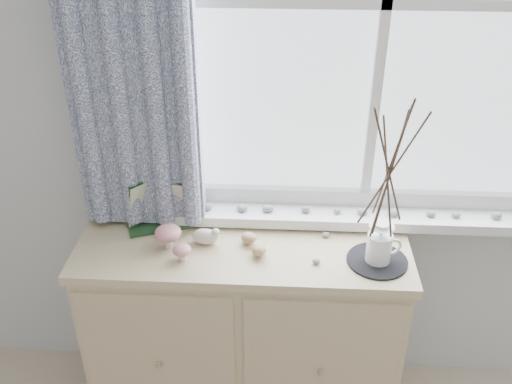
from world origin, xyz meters
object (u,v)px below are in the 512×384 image
toadstool_cluster (172,238)px  twig_pitcher (390,167)px  sideboard (244,331)px  botanical_book (159,207)px

toadstool_cluster → twig_pitcher: 0.78m
sideboard → toadstool_cluster: toadstool_cluster is taller
sideboard → twig_pitcher: (0.47, -0.07, 0.79)m
botanical_book → toadstool_cluster: bearing=-82.4°
twig_pitcher → botanical_book: bearing=148.2°
botanical_book → twig_pitcher: bearing=-31.0°
botanical_book → twig_pitcher: (0.78, -0.15, 0.27)m
botanical_book → twig_pitcher: 0.84m
sideboard → toadstool_cluster: size_ratio=7.98×
botanical_book → twig_pitcher: twig_pitcher is taller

